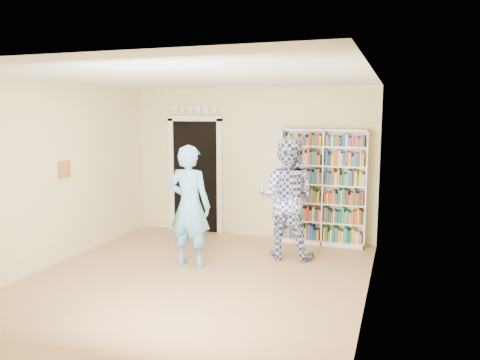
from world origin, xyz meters
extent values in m
plane|color=#A57F50|center=(0.00, 0.00, 0.00)|extent=(5.00, 5.00, 0.00)
plane|color=white|center=(0.00, 0.00, 2.70)|extent=(5.00, 5.00, 0.00)
plane|color=beige|center=(0.00, 2.50, 1.35)|extent=(4.50, 0.00, 4.50)
plane|color=beige|center=(-2.25, 0.00, 1.35)|extent=(0.00, 5.00, 5.00)
plane|color=beige|center=(2.25, 0.00, 1.35)|extent=(0.00, 5.00, 5.00)
cube|color=white|center=(1.35, 2.34, 0.99)|extent=(1.44, 0.27, 1.98)
cube|color=white|center=(1.35, 2.34, 0.99)|extent=(0.02, 0.27, 1.98)
cube|color=black|center=(-1.10, 2.48, 1.05)|extent=(0.90, 0.03, 2.10)
cube|color=silver|center=(-1.60, 2.47, 1.05)|extent=(0.10, 0.06, 2.20)
cube|color=silver|center=(-0.60, 2.47, 1.05)|extent=(0.10, 0.06, 2.20)
cube|color=silver|center=(-1.10, 2.47, 2.15)|extent=(1.10, 0.06, 0.10)
cube|color=silver|center=(-1.10, 2.46, 2.25)|extent=(1.10, 0.08, 0.02)
cube|color=brown|center=(-2.23, 0.20, 1.40)|extent=(0.03, 0.25, 0.25)
imported|color=#64A4DE|center=(-0.32, 0.54, 0.90)|extent=(0.68, 0.47, 1.80)
imported|color=navy|center=(0.93, 1.40, 0.94)|extent=(0.93, 0.73, 1.88)
cube|color=white|center=(1.03, 1.19, 0.98)|extent=(0.20, 0.05, 0.29)
camera|label=1|loc=(2.57, -5.57, 2.23)|focal=35.00mm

